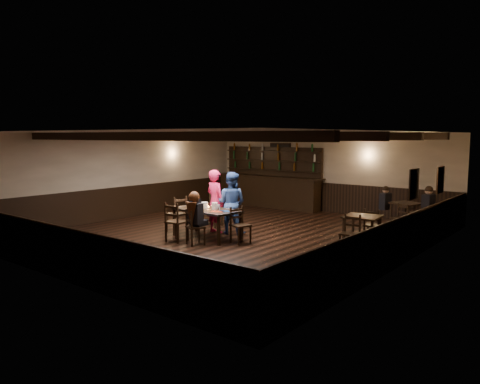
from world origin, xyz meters
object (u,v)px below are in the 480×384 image
Objects in this scene: bar_counter at (269,187)px; man_blue at (231,203)px; dining_table at (207,212)px; chair_near_right at (192,224)px; chair_near_left at (174,219)px; cake at (194,205)px; woman_pink at (215,201)px.

man_blue is at bearing -66.40° from bar_counter.
bar_counter is (-1.87, 5.44, 0.04)m from dining_table.
bar_counter is (-2.14, 6.24, 0.22)m from chair_near_right.
chair_near_left is 1.15× the size of chair_near_right.
bar_counter is at bearing 104.42° from cake.
chair_near_left is at bearing -109.19° from dining_table.
dining_table is at bearing -71.03° from bar_counter.
man_blue is 0.98m from cake.
woman_pink is at bearing 0.12° from man_blue.
man_blue is 0.38× the size of bar_counter.
cake is at bearing 101.73° from chair_near_left.
man_blue reaches higher than cake.
chair_near_right is at bearing 5.37° from chair_near_left.
man_blue is (0.16, 0.78, 0.14)m from dining_table.
dining_table is 5.75m from bar_counter.
chair_near_right is at bearing -71.06° from bar_counter.
chair_near_left is 1.72m from man_blue.
chair_near_left reaches higher than chair_near_right.
cake is (-0.20, -0.61, -0.06)m from woman_pink.
woman_pink is 0.47m from man_blue.
chair_near_right is 1.17m from cake.
dining_table is 0.86m from chair_near_right.
dining_table is at bearing 108.79° from chair_near_right.
chair_near_left is 1.53m from woman_pink.
chair_near_right is 2.63× the size of cake.
chair_near_right is 1.59m from woman_pink.
cake is at bearing -75.58° from bar_counter.
dining_table is 1.11× the size of man_blue.
dining_table is 2.15× the size of chair_near_right.
bar_counter reaches higher than cake.
man_blue reaches higher than dining_table.
bar_counter reaches higher than chair_near_right.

